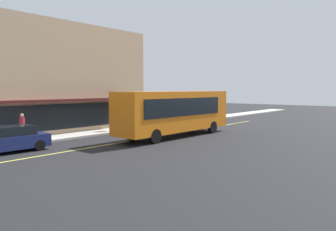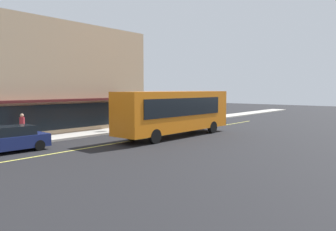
{
  "view_description": "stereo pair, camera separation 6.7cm",
  "coord_description": "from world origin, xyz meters",
  "px_view_note": "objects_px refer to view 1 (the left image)",
  "views": [
    {
      "loc": [
        -17.07,
        -16.79,
        3.67
      ],
      "look_at": [
        2.82,
        -0.37,
        1.6
      ],
      "focal_mm": 35.11,
      "sensor_mm": 36.0,
      "label": 1
    },
    {
      "loc": [
        -17.03,
        -16.84,
        3.67
      ],
      "look_at": [
        2.82,
        -0.37,
        1.6
      ],
      "focal_mm": 35.11,
      "sensor_mm": 36.0,
      "label": 2
    }
  ],
  "objects_px": {
    "bus": "(176,111)",
    "pedestrian_waiting": "(167,113)",
    "traffic_light": "(125,102)",
    "car_navy": "(10,140)",
    "pedestrian_mid_block": "(22,124)"
  },
  "relations": [
    {
      "from": "pedestrian_mid_block",
      "to": "bus",
      "type": "bearing_deg",
      "value": -35.08
    },
    {
      "from": "traffic_light",
      "to": "pedestrian_waiting",
      "type": "xyz_separation_m",
      "value": [
        5.7,
        0.01,
        -1.25
      ]
    },
    {
      "from": "pedestrian_waiting",
      "to": "car_navy",
      "type": "bearing_deg",
      "value": -173.48
    },
    {
      "from": "bus",
      "to": "pedestrian_waiting",
      "type": "relative_size",
      "value": 5.99
    },
    {
      "from": "bus",
      "to": "traffic_light",
      "type": "height_order",
      "value": "bus"
    },
    {
      "from": "car_navy",
      "to": "pedestrian_mid_block",
      "type": "relative_size",
      "value": 2.36
    },
    {
      "from": "bus",
      "to": "pedestrian_mid_block",
      "type": "xyz_separation_m",
      "value": [
        -9.02,
        6.33,
        -0.71
      ]
    },
    {
      "from": "car_navy",
      "to": "pedestrian_waiting",
      "type": "relative_size",
      "value": 2.35
    },
    {
      "from": "bus",
      "to": "car_navy",
      "type": "relative_size",
      "value": 2.55
    },
    {
      "from": "bus",
      "to": "car_navy",
      "type": "bearing_deg",
      "value": 162.71
    },
    {
      "from": "bus",
      "to": "pedestrian_mid_block",
      "type": "bearing_deg",
      "value": 144.92
    },
    {
      "from": "pedestrian_mid_block",
      "to": "traffic_light",
      "type": "bearing_deg",
      "value": -6.31
    },
    {
      "from": "traffic_light",
      "to": "car_navy",
      "type": "xyz_separation_m",
      "value": [
        -10.87,
        -1.89,
        -1.79
      ]
    },
    {
      "from": "car_navy",
      "to": "pedestrian_mid_block",
      "type": "xyz_separation_m",
      "value": [
        2.17,
        2.85,
        0.53
      ]
    },
    {
      "from": "bus",
      "to": "pedestrian_waiting",
      "type": "xyz_separation_m",
      "value": [
        5.38,
        5.38,
        -0.7
      ]
    }
  ]
}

